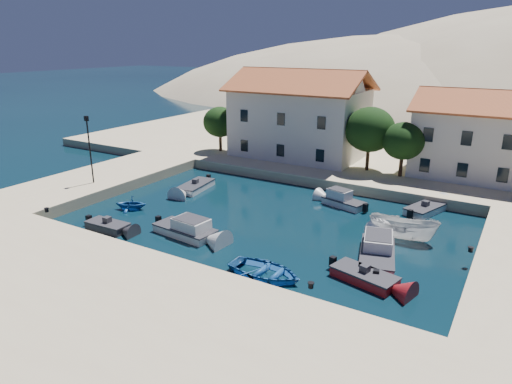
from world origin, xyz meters
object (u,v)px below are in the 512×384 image
at_px(building_left, 300,112).
at_px(cabin_cruiser_east, 377,253).
at_px(lamppost, 89,143).
at_px(cabin_cruiser_south, 185,229).
at_px(boat_east, 402,239).
at_px(rowboat_south, 265,276).
at_px(building_mid, 472,132).

height_order(building_left, cabin_cruiser_east, building_left).
height_order(lamppost, cabin_cruiser_south, lamppost).
distance_m(building_left, cabin_cruiser_south, 24.06).
bearing_deg(lamppost, boat_east, 8.55).
xyz_separation_m(rowboat_south, boat_east, (5.71, 9.89, 0.00)).
relative_size(cabin_cruiser_south, cabin_cruiser_east, 0.89).
bearing_deg(building_mid, cabin_cruiser_east, -96.89).
height_order(building_left, boat_east, building_left).
bearing_deg(lamppost, building_left, 60.10).
bearing_deg(building_mid, rowboat_south, -105.97).
relative_size(lamppost, boat_east, 1.27).
bearing_deg(boat_east, rowboat_south, 146.50).
height_order(rowboat_south, cabin_cruiser_east, cabin_cruiser_east).
xyz_separation_m(lamppost, cabin_cruiser_south, (13.67, -3.33, -4.28)).
bearing_deg(cabin_cruiser_south, rowboat_south, -10.96).
bearing_deg(cabin_cruiser_east, lamppost, 74.44).
relative_size(lamppost, rowboat_south, 1.32).
xyz_separation_m(lamppost, cabin_cruiser_east, (26.96, -0.01, -4.28)).
height_order(lamppost, rowboat_south, lamppost).
height_order(rowboat_south, boat_east, boat_east).
relative_size(building_mid, rowboat_south, 2.23).
bearing_deg(lamppost, rowboat_south, -14.74).
height_order(cabin_cruiser_south, rowboat_south, cabin_cruiser_south).
relative_size(building_left, cabin_cruiser_south, 2.92).
relative_size(building_mid, cabin_cruiser_south, 2.09).
bearing_deg(building_left, cabin_cruiser_east, -52.31).
distance_m(building_left, cabin_cruiser_east, 25.87).
xyz_separation_m(building_left, building_mid, (18.00, 1.00, -0.71)).
bearing_deg(cabin_cruiser_south, lamppost, 171.78).
xyz_separation_m(building_mid, cabin_cruiser_east, (-2.54, -21.01, -4.75)).
xyz_separation_m(building_mid, rowboat_south, (-7.66, -26.75, -5.22)).
bearing_deg(cabin_cruiser_south, boat_east, 33.81).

